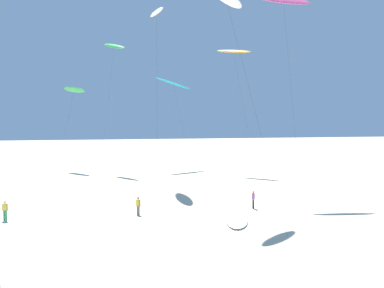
{
  "coord_description": "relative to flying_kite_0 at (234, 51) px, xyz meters",
  "views": [
    {
      "loc": [
        -4.75,
        -7.99,
        8.24
      ],
      "look_at": [
        0.47,
        17.4,
        6.56
      ],
      "focal_mm": 36.42,
      "sensor_mm": 36.0,
      "label": 1
    }
  ],
  "objects": [
    {
      "name": "flying_kite_0",
      "position": [
        0.0,
        0.0,
        0.0
      ],
      "size": [
        5.35,
        4.84,
        19.33
      ],
      "color": "orange",
      "rests_on": "ground"
    },
    {
      "name": "flying_kite_2",
      "position": [
        -0.45,
        -18.67,
        2.23
      ],
      "size": [
        5.96,
        5.39,
        21.75
      ],
      "color": "#EA5193",
      "rests_on": "ground"
    },
    {
      "name": "flying_kite_3",
      "position": [
        -8.43,
        5.88,
        -4.55
      ],
      "size": [
        6.79,
        11.17,
        15.19
      ],
      "color": "#19B2B7",
      "rests_on": "ground"
    },
    {
      "name": "flying_kite_4",
      "position": [
        -24.41,
        7.47,
        -5.68
      ],
      "size": [
        4.32,
        8.93,
        13.74
      ],
      "color": "green",
      "rests_on": "ground"
    },
    {
      "name": "flying_kite_5",
      "position": [
        -18.01,
        4.88,
        1.0
      ],
      "size": [
        4.33,
        5.7,
        20.69
      ],
      "color": "green",
      "rests_on": "ground"
    },
    {
      "name": "flying_kite_7",
      "position": [
        -12.92,
        -9.38,
        2.73
      ],
      "size": [
        1.61,
        9.65,
        22.33
      ],
      "color": "white",
      "rests_on": "ground"
    },
    {
      "name": "grounded_kite_2",
      "position": [
        -8.71,
        -28.5,
        -18.47
      ],
      "size": [
        3.38,
        5.83,
        0.26
      ],
      "color": "white",
      "rests_on": "ground"
    },
    {
      "name": "person_foreground_walker",
      "position": [
        -5.87,
        -24.66,
        -17.7
      ],
      "size": [
        0.25,
        0.5,
        1.64
      ],
      "color": "black",
      "rests_on": "ground"
    },
    {
      "name": "person_near_left",
      "position": [
        -16.37,
        -24.93,
        -17.75
      ],
      "size": [
        0.37,
        0.4,
        1.57
      ],
      "color": "slate",
      "rests_on": "ground"
    },
    {
      "name": "person_mid_field",
      "position": [
        -27.03,
        -24.7,
        -17.69
      ],
      "size": [
        0.5,
        0.27,
        1.66
      ],
      "color": "#338E56",
      "rests_on": "ground"
    }
  ]
}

